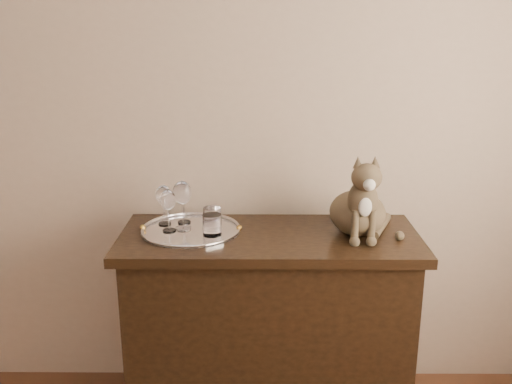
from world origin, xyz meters
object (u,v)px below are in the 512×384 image
tumbler_c (212,218)px  cat (358,192)px  wine_glass_a (164,205)px  tumbler_a (212,225)px  tray (191,231)px  wine_glass_c (168,211)px  wine_glass_b (184,203)px  wine_glass_d (183,205)px  sideboard (269,329)px

tumbler_c → cat: 0.60m
wine_glass_a → tumbler_a: (0.21, -0.13, -0.04)m
tray → wine_glass_a: 0.16m
wine_glass_c → cat: bearing=0.2°
wine_glass_a → wine_glass_c: bearing=-68.6°
wine_glass_b → wine_glass_c: 0.11m
wine_glass_d → tumbler_c: (0.12, 0.02, -0.06)m
tumbler_c → cat: size_ratio=0.24×
wine_glass_a → cat: cat is taller
wine_glass_d → cat: bearing=-1.9°
tray → wine_glass_a: wine_glass_a is taller
wine_glass_a → wine_glass_b: size_ratio=0.96×
wine_glass_a → wine_glass_d: wine_glass_d is taller
wine_glass_c → tumbler_c: (0.17, 0.05, -0.04)m
tumbler_a → tumbler_c: bearing=94.3°
sideboard → wine_glass_a: 0.68m
tray → wine_glass_c: wine_glass_c is taller
wine_glass_a → sideboard: bearing=-12.7°
sideboard → wine_glass_a: wine_glass_a is taller
wine_glass_b → wine_glass_c: bearing=-116.2°
wine_glass_d → wine_glass_a: bearing=147.5°
tumbler_a → sideboard: bearing=7.1°
sideboard → cat: size_ratio=3.50×
cat → wine_glass_b: bearing=170.7°
wine_glass_a → wine_glass_d: (0.09, -0.05, 0.02)m
wine_glass_a → tray: bearing=-31.2°
tray → tumbler_c: tumbler_c is taller
tumbler_a → tumbler_c: tumbler_a is taller
tumbler_c → cat: bearing=-4.2°
tray → tumbler_c: 0.10m
wine_glass_d → tumbler_a: (0.12, -0.07, -0.06)m
sideboard → wine_glass_b: 0.64m
sideboard → wine_glass_a: size_ratio=7.14×
wine_glass_a → tumbler_a: wine_glass_a is taller
wine_glass_a → tumbler_c: (0.20, -0.03, -0.04)m
wine_glass_c → tumbler_a: 0.19m
wine_glass_b → tumbler_a: wine_glass_b is taller
tray → cat: cat is taller
sideboard → tray: size_ratio=3.00×
tumbler_c → cat: (0.58, -0.04, 0.12)m
tray → wine_glass_a: size_ratio=2.38×
wine_glass_c → tumbler_c: 0.18m
wine_glass_c → sideboard: bearing=-2.6°
cat → tumbler_c: bearing=174.2°
sideboard → wine_glass_b: size_ratio=6.85×
wine_glass_a → wine_glass_b: bearing=13.3°
sideboard → wine_glass_d: bearing=172.9°
wine_glass_d → cat: cat is taller
wine_glass_d → wine_glass_b: bearing=94.4°
wine_glass_a → wine_glass_b: 0.08m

